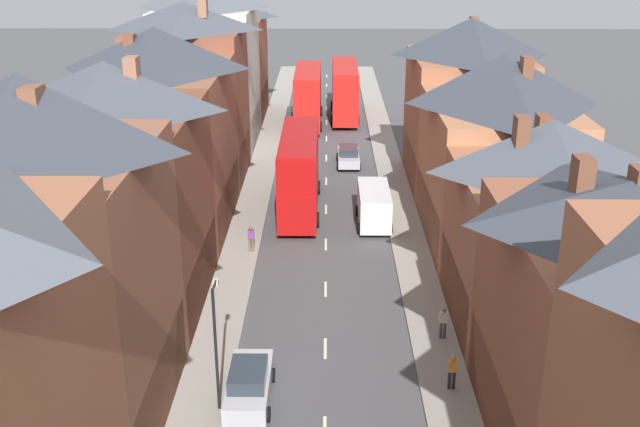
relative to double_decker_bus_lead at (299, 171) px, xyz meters
name	(u,v)px	position (x,y,z in m)	size (l,w,h in m)	color
pavement_left	(254,198)	(-3.29, 2.21, -2.75)	(2.20, 104.00, 0.14)	gray
pavement_right	(398,199)	(6.91, 2.21, -2.75)	(2.20, 104.00, 0.14)	gray
centre_line_dashes	(326,209)	(1.81, 0.21, -2.81)	(0.14, 97.80, 0.01)	silver
terrace_row_left	(143,151)	(-8.38, -7.83, 3.68)	(8.00, 78.19, 14.52)	brown
terrace_row_right	(572,244)	(11.99, -19.34, 3.16)	(8.00, 59.55, 14.58)	brown
double_decker_bus_lead	(299,171)	(0.00, 0.00, 0.00)	(2.74, 10.80, 5.30)	#B70F0F
double_decker_bus_mid_street	(345,90)	(3.60, 25.99, 0.00)	(2.74, 10.80, 5.30)	red
double_decker_bus_far_approaching	(308,95)	(0.00, 23.58, 0.00)	(2.74, 10.80, 5.30)	red
car_near_blue	(349,156)	(3.61, 10.20, -2.01)	(1.90, 4.35, 1.61)	#B7BABF
car_near_silver	(295,116)	(-1.29, 23.35, -2.02)	(1.90, 4.41, 1.57)	#144728
car_parked_left_a	(249,384)	(-1.29, -21.89, -1.97)	(1.90, 4.42, 1.69)	#B7BABF
delivery_van	(374,205)	(4.91, -2.48, -1.48)	(2.20, 5.20, 2.41)	white
pedestrian_mid_right	(452,370)	(7.09, -21.12, -1.78)	(0.36, 0.22, 1.61)	#23232D
pedestrian_far_left	(443,321)	(7.31, -17.04, -1.78)	(0.36, 0.22, 1.61)	#3D4256
pedestrian_far_right	(251,238)	(-2.60, -7.21, -1.78)	(0.36, 0.22, 1.61)	brown
street_lamp	(216,339)	(-2.44, -22.44, 0.43)	(0.20, 1.12, 5.50)	black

